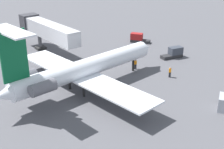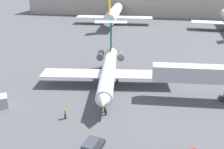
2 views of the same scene
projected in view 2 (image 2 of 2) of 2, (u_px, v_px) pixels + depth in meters
The scene contains 9 objects.
ground_plane at pixel (114, 85), 50.10m from camera, with size 400.00×400.00×0.10m, color #4C4C51.
regional_jet at pixel (109, 69), 48.68m from camera, with size 25.62×27.02×10.42m.
jet_bridge at pixel (212, 75), 42.53m from camera, with size 17.46×4.53×6.19m.
ground_crew_marshaller at pixel (106, 110), 39.11m from camera, with size 0.33×0.44×1.69m.
ground_crew_loader at pixel (65, 113), 38.08m from camera, with size 0.41×0.47×1.69m.
baggage_tug_trailing at pixel (92, 148), 30.66m from camera, with size 2.00×4.17×1.90m.
cargo_container_uld at pixel (2, 101), 41.56m from camera, with size 2.70×2.89×1.83m.
terminal_building at pixel (151, 1), 132.79m from camera, with size 122.71×24.44×13.22m.
parked_airliner_west_end at pixel (114, 13), 107.23m from camera, with size 31.77×37.55×13.79m.
Camera 2 is at (9.12, -45.02, 20.05)m, focal length 41.80 mm.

